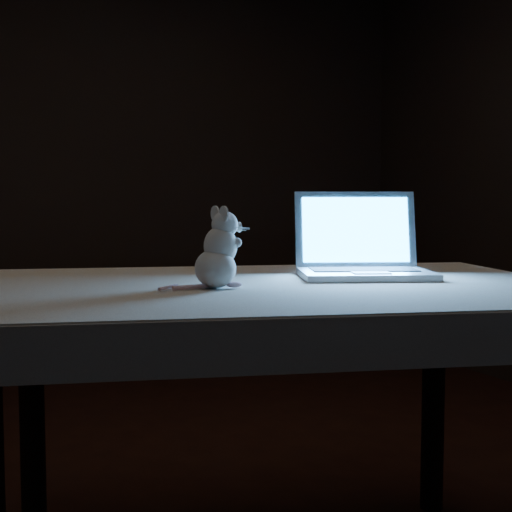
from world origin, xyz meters
name	(u,v)px	position (x,y,z in m)	size (l,w,h in m)	color
back_wall	(70,160)	(0.00, 2.50, 1.30)	(4.50, 0.04, 2.60)	black
table	(264,436)	(-0.05, -0.22, 0.41)	(1.54, 0.99, 0.83)	black
tablecloth	(253,305)	(-0.09, -0.22, 0.78)	(1.65, 1.10, 0.11)	beige
laptop	(366,234)	(0.28, -0.20, 0.96)	(0.38, 0.33, 0.26)	silver
plush_mouse	(215,248)	(-0.21, -0.25, 0.94)	(0.15, 0.15, 0.21)	silver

